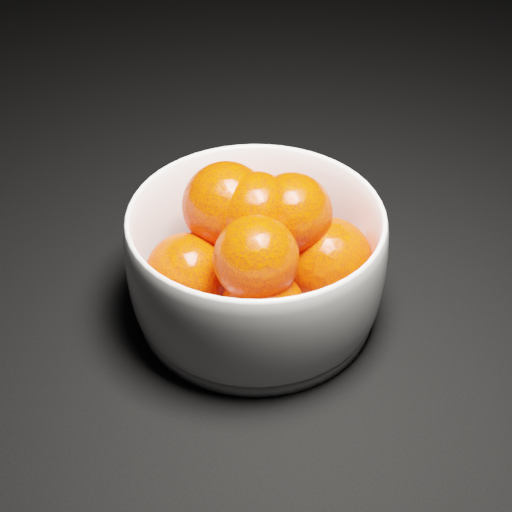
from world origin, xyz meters
TOP-DOWN VIEW (x-y plane):
  - ground at (0.00, 0.00)m, footprint 3.00×3.00m
  - bowl at (0.00, -0.25)m, footprint 0.20×0.20m
  - orange_pile at (0.01, -0.25)m, footprint 0.16×0.15m

SIDE VIEW (x-z plane):
  - ground at x=0.00m, z-range 0.00..0.00m
  - bowl at x=0.00m, z-range 0.00..0.10m
  - orange_pile at x=0.01m, z-range 0.01..0.12m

